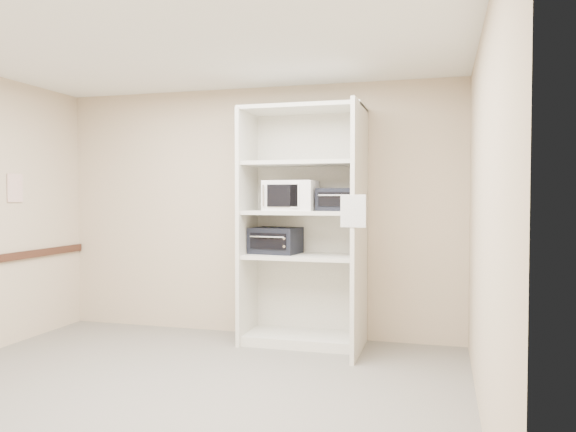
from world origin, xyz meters
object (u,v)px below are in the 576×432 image
(toaster_oven_upper, at_px, (338,200))
(toaster_oven_lower, at_px, (276,240))
(shelving_unit, at_px, (308,234))
(microwave, at_px, (291,196))

(toaster_oven_upper, height_order, toaster_oven_lower, toaster_oven_upper)
(shelving_unit, distance_m, toaster_oven_upper, 0.48)
(toaster_oven_lower, bearing_deg, shelving_unit, 2.74)
(microwave, xyz_separation_m, toaster_oven_lower, (-0.19, 0.09, -0.47))
(shelving_unit, xyz_separation_m, toaster_oven_lower, (-0.35, 0.03, -0.08))
(microwave, bearing_deg, toaster_oven_lower, 154.79)
(shelving_unit, relative_size, toaster_oven_upper, 6.19)
(shelving_unit, relative_size, microwave, 4.77)
(shelving_unit, height_order, toaster_oven_lower, shelving_unit)
(microwave, bearing_deg, toaster_oven_upper, 3.49)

